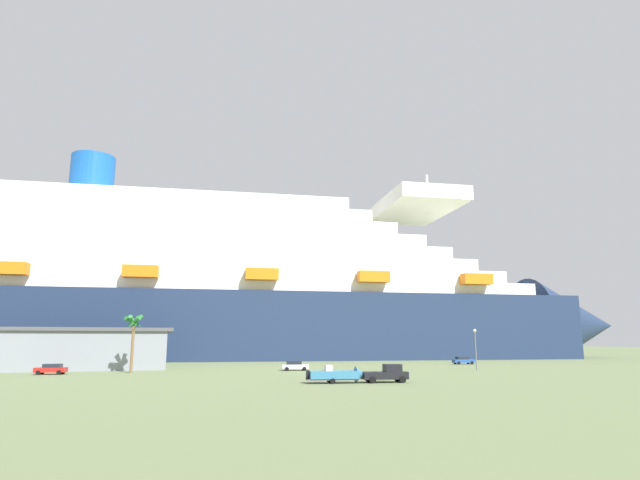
# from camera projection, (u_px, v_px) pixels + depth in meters

# --- Properties ---
(ground_plane) EXTENTS (600.00, 600.00, 0.00)m
(ground_plane) POSITION_uv_depth(u_px,v_px,m) (284.00, 364.00, 112.56)
(ground_plane) COLOR #66754C
(cruise_ship) EXTENTS (243.08, 44.16, 59.30)m
(cruise_ship) POSITION_uv_depth(u_px,v_px,m) (197.00, 293.00, 141.47)
(cruise_ship) COLOR #1E2D4C
(cruise_ship) RESTS_ON ground_plane
(terminal_building) EXTENTS (53.53, 27.33, 7.22)m
(terminal_building) POSITION_uv_depth(u_px,v_px,m) (21.00, 348.00, 95.06)
(terminal_building) COLOR gray
(terminal_building) RESTS_ON ground_plane
(pickup_truck) EXTENTS (5.73, 2.60, 2.20)m
(pickup_truck) POSITION_uv_depth(u_px,v_px,m) (387.00, 374.00, 64.75)
(pickup_truck) COLOR black
(pickup_truck) RESTS_ON ground_plane
(small_boat_on_trailer) EXTENTS (8.22, 2.55, 2.15)m
(small_boat_on_trailer) POSITION_uv_depth(u_px,v_px,m) (339.00, 375.00, 63.72)
(small_boat_on_trailer) COLOR #595960
(small_boat_on_trailer) RESTS_ON ground_plane
(palm_tree) EXTENTS (3.25, 3.02, 9.16)m
(palm_tree) POSITION_uv_depth(u_px,v_px,m) (134.00, 326.00, 83.96)
(palm_tree) COLOR brown
(palm_tree) RESTS_ON ground_plane
(street_lamp) EXTENTS (0.56, 0.56, 6.99)m
(street_lamp) POSITION_uv_depth(u_px,v_px,m) (475.00, 343.00, 91.03)
(street_lamp) COLOR slate
(street_lamp) RESTS_ON ground_plane
(parked_car_blue_suv) EXTENTS (4.66, 2.40, 1.58)m
(parked_car_blue_suv) POSITION_uv_depth(u_px,v_px,m) (463.00, 360.00, 112.95)
(parked_car_blue_suv) COLOR #264C99
(parked_car_blue_suv) RESTS_ON ground_plane
(parked_car_red_hatchback) EXTENTS (4.60, 2.36, 1.58)m
(parked_car_red_hatchback) POSITION_uv_depth(u_px,v_px,m) (51.00, 369.00, 79.76)
(parked_car_red_hatchback) COLOR red
(parked_car_red_hatchback) RESTS_ON ground_plane
(parked_car_black_coupe) EXTENTS (4.81, 2.39, 1.58)m
(parked_car_black_coupe) POSITION_uv_depth(u_px,v_px,m) (151.00, 364.00, 93.78)
(parked_car_black_coupe) COLOR black
(parked_car_black_coupe) RESTS_ON ground_plane
(parked_car_silver_sedan) EXTENTS (4.65, 2.37, 1.58)m
(parked_car_silver_sedan) POSITION_uv_depth(u_px,v_px,m) (295.00, 366.00, 89.67)
(parked_car_silver_sedan) COLOR silver
(parked_car_silver_sedan) RESTS_ON ground_plane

